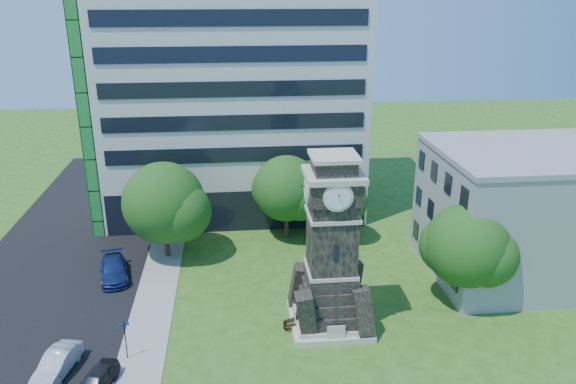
{
  "coord_description": "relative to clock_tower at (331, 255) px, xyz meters",
  "views": [
    {
      "loc": [
        -3.29,
        -31.17,
        22.02
      ],
      "look_at": [
        0.7,
        7.88,
        7.67
      ],
      "focal_mm": 35.0,
      "sensor_mm": 36.0,
      "label": 1
    }
  ],
  "objects": [
    {
      "name": "office_low",
      "position": [
        16.97,
        6.0,
        -0.07
      ],
      "size": [
        15.2,
        12.2,
        10.4
      ],
      "color": "gray",
      "rests_on": "ground"
    },
    {
      "name": "car_street_south",
      "position": [
        -14.62,
        -5.51,
        -4.65
      ],
      "size": [
        2.47,
        3.99,
        1.27
      ],
      "primitive_type": "imported",
      "rotation": [
        0.0,
        0.0,
        -0.28
      ],
      "color": "black",
      "rests_on": "ground"
    },
    {
      "name": "car_east_lot",
      "position": [
        13.39,
        1.97,
        -4.66
      ],
      "size": [
        4.6,
        2.36,
        1.24
      ],
      "primitive_type": "imported",
      "rotation": [
        0.0,
        0.0,
        1.5
      ],
      "color": "#4B4B50",
      "rests_on": "ground"
    },
    {
      "name": "office_tall",
      "position": [
        -6.2,
        23.84,
        8.94
      ],
      "size": [
        26.2,
        15.11,
        28.6
      ],
      "color": "silver",
      "rests_on": "ground"
    },
    {
      "name": "street",
      "position": [
        -21.0,
        3.0,
        -5.27
      ],
      "size": [
        14.0,
        80.0,
        0.02
      ],
      "primitive_type": "cube",
      "color": "black",
      "rests_on": "ground"
    },
    {
      "name": "tree_ne",
      "position": [
        2.78,
        13.42,
        -1.01
      ],
      "size": [
        5.53,
        5.03,
        6.96
      ],
      "rotation": [
        0.0,
        0.0,
        -0.24
      ],
      "color": "#332114",
      "rests_on": "ground"
    },
    {
      "name": "sidewalk",
      "position": [
        -12.5,
        3.0,
        -5.25
      ],
      "size": [
        3.0,
        70.0,
        0.06
      ],
      "primitive_type": "cube",
      "color": "gray",
      "rests_on": "ground"
    },
    {
      "name": "tree_east",
      "position": [
        10.07,
        1.35,
        -0.65
      ],
      "size": [
        6.61,
        6.01,
        7.83
      ],
      "rotation": [
        0.0,
        0.0,
        0.27
      ],
      "color": "#332114",
      "rests_on": "ground"
    },
    {
      "name": "clock_tower",
      "position": [
        0.0,
        0.0,
        0.0
      ],
      "size": [
        5.4,
        5.4,
        12.22
      ],
      "color": "beige",
      "rests_on": "ground"
    },
    {
      "name": "car_street_mid",
      "position": [
        -17.29,
        -3.72,
        -4.59
      ],
      "size": [
        2.31,
        4.38,
        1.37
      ],
      "primitive_type": "imported",
      "rotation": [
        0.0,
        0.0,
        -0.21
      ],
      "color": "silver",
      "rests_on": "ground"
    },
    {
      "name": "ground",
      "position": [
        -3.0,
        -2.0,
        -5.28
      ],
      "size": [
        160.0,
        160.0,
        0.0
      ],
      "primitive_type": "plane",
      "color": "#2C5919",
      "rests_on": "ground"
    },
    {
      "name": "street_sign",
      "position": [
        -13.34,
        -2.7,
        -3.61
      ],
      "size": [
        0.64,
        0.06,
        2.68
      ],
      "rotation": [
        0.0,
        0.0,
        0.32
      ],
      "color": "black",
      "rests_on": "ground"
    },
    {
      "name": "car_street_north",
      "position": [
        -16.13,
        8.13,
        -4.55
      ],
      "size": [
        3.09,
        5.39,
        1.47
      ],
      "primitive_type": "imported",
      "rotation": [
        0.0,
        0.0,
        0.22
      ],
      "color": "navy",
      "rests_on": "ground"
    },
    {
      "name": "tree_nc",
      "position": [
        -1.49,
        14.37,
        -0.56
      ],
      "size": [
        6.61,
        6.01,
        7.93
      ],
      "rotation": [
        0.0,
        0.0,
        -0.37
      ],
      "color": "#332114",
      "rests_on": "ground"
    },
    {
      "name": "tree_nw",
      "position": [
        -12.12,
        11.62,
        -0.49
      ],
      "size": [
        7.64,
        6.94,
        8.47
      ],
      "rotation": [
        0.0,
        0.0,
        0.31
      ],
      "color": "#332114",
      "rests_on": "ground"
    },
    {
      "name": "park_bench",
      "position": [
        -2.39,
        -0.49,
        -4.83
      ],
      "size": [
        1.64,
        0.44,
        0.85
      ],
      "rotation": [
        0.0,
        0.0,
        0.33
      ],
      "color": "black",
      "rests_on": "ground"
    }
  ]
}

